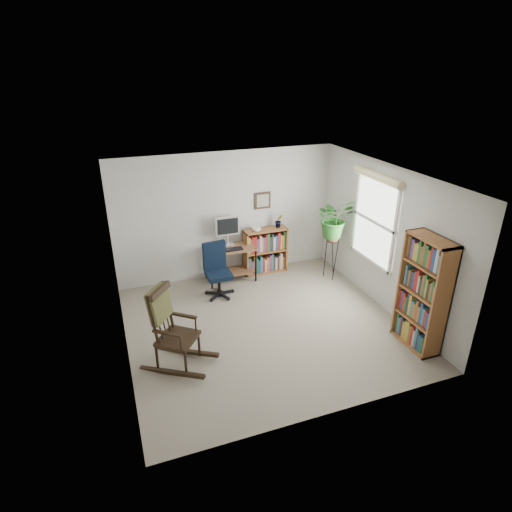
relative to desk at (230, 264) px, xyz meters
name	(u,v)px	position (x,y,z in m)	size (l,w,h in m)	color
floor	(265,326)	(0.04, -1.70, -0.34)	(4.20, 4.00, 0.00)	gray
ceiling	(266,177)	(0.04, -1.70, 2.06)	(4.20, 4.00, 0.00)	white
wall_back	(227,216)	(0.04, 0.30, 0.86)	(4.20, 0.00, 2.40)	beige
wall_front	(333,330)	(0.04, -3.70, 0.86)	(4.20, 0.00, 2.40)	beige
wall_left	(117,280)	(-2.06, -1.70, 0.86)	(0.00, 4.00, 2.40)	beige
wall_right	(385,239)	(2.14, -1.70, 0.86)	(0.00, 4.00, 2.40)	beige
window	(374,222)	(2.10, -1.40, 1.06)	(0.12, 1.20, 1.50)	silver
desk	(230,264)	(0.00, 0.00, 0.00)	(0.93, 0.51, 0.67)	brown
monitor	(227,231)	(0.00, 0.14, 0.62)	(0.46, 0.16, 0.56)	silver
keyboard	(232,249)	(0.00, -0.12, 0.35)	(0.40, 0.15, 0.03)	black
office_chair	(219,271)	(-0.37, -0.52, 0.16)	(0.54, 0.54, 0.99)	black
rocking_chair	(177,328)	(-1.41, -2.17, 0.26)	(0.61, 1.02, 1.18)	black
low_bookshelf	(265,251)	(0.75, 0.12, 0.11)	(0.85, 0.28, 0.90)	#91592F
tall_bookshelf	(423,294)	(1.96, -2.90, 0.51)	(0.32, 0.74, 1.70)	#91592F
plant_stand	(331,256)	(1.84, -0.56, 0.12)	(0.25, 0.25, 0.91)	black
spider_plant	(336,199)	(1.84, -0.56, 1.23)	(1.69, 1.88, 1.46)	#276A25
potted_plant_small	(279,225)	(1.03, 0.13, 0.61)	(0.13, 0.24, 0.11)	#276A25
framed_picture	(263,201)	(0.75, 0.27, 1.09)	(0.32, 0.04, 0.32)	black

